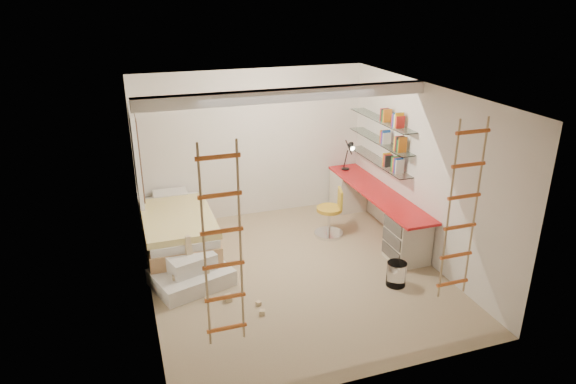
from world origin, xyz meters
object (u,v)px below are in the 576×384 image
object	(u,v)px
desk	(375,210)
swivel_chair	(331,219)
play_platform	(191,273)
bed	(178,232)

from	to	relation	value
desk	swivel_chair	world-z (taller)	swivel_chair
play_platform	desk	bearing A→B (deg)	11.83
bed	swivel_chair	distance (m)	2.46
bed	play_platform	distance (m)	1.04
swivel_chair	play_platform	size ratio (longest dim) A/B	0.68
desk	bed	world-z (taller)	desk
swivel_chair	play_platform	bearing A→B (deg)	-162.10
desk	bed	xyz separation A→B (m)	(-3.20, 0.36, -0.07)
swivel_chair	play_platform	distance (m)	2.54
desk	swivel_chair	distance (m)	0.77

